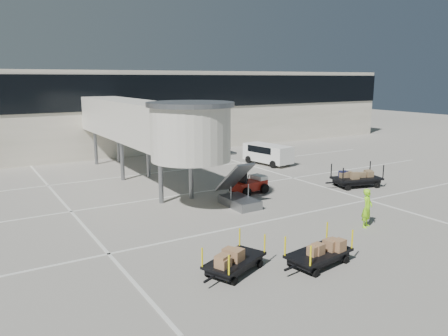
% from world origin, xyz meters
% --- Properties ---
extents(ground, '(140.00, 140.00, 0.00)m').
position_xyz_m(ground, '(0.00, 0.00, 0.00)').
color(ground, '#A39D92').
rests_on(ground, ground).
extents(lane_markings, '(40.00, 30.00, 0.02)m').
position_xyz_m(lane_markings, '(-0.67, 9.33, 0.01)').
color(lane_markings, silver).
rests_on(lane_markings, ground).
extents(terminal, '(64.00, 12.11, 15.20)m').
position_xyz_m(terminal, '(-0.35, 29.94, 4.11)').
color(terminal, '#EFE3CE').
rests_on(terminal, ground).
extents(jet_bridge, '(5.70, 20.40, 6.03)m').
position_xyz_m(jet_bridge, '(-3.97, 12.26, 4.28)').
color(jet_bridge, beige).
rests_on(jet_bridge, ground).
extents(baggage_tug, '(2.47, 1.76, 1.53)m').
position_xyz_m(baggage_tug, '(0.79, 7.12, 0.56)').
color(baggage_tug, maroon).
rests_on(baggage_tug, ground).
extents(suitcase_cart, '(4.08, 2.35, 1.56)m').
position_xyz_m(suitcase_cart, '(8.00, 4.74, 0.54)').
color(suitcase_cart, black).
rests_on(suitcase_cart, ground).
extents(box_cart_near, '(3.46, 1.78, 1.33)m').
position_xyz_m(box_cart_near, '(-3.20, -3.38, 0.51)').
color(box_cart_near, black).
rests_on(box_cart_near, ground).
extents(box_cart_far, '(3.23, 2.25, 1.27)m').
position_xyz_m(box_cart_far, '(-6.46, -2.22, 0.49)').
color(box_cart_far, black).
rests_on(box_cart_far, ground).
extents(ground_worker, '(0.84, 0.70, 1.96)m').
position_xyz_m(ground_worker, '(2.03, -1.28, 0.98)').
color(ground_worker, '#8CE918').
rests_on(ground_worker, ground).
extents(minivan, '(2.51, 4.67, 1.68)m').
position_xyz_m(minivan, '(7.61, 14.44, 1.01)').
color(minivan, white).
rests_on(minivan, ground).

